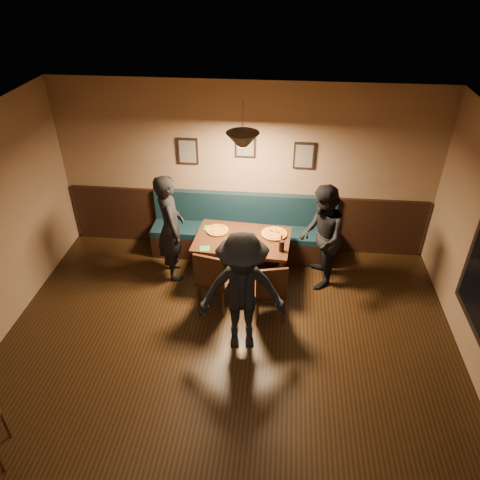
{
  "coord_description": "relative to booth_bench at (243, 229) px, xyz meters",
  "views": [
    {
      "loc": [
        0.58,
        -3.08,
        4.43
      ],
      "look_at": [
        0.05,
        2.18,
        0.95
      ],
      "focal_mm": 33.98,
      "sensor_mm": 36.0,
      "label": 1
    }
  ],
  "objects": [
    {
      "name": "picture_right",
      "position": [
        0.9,
        0.27,
        1.2
      ],
      "size": [
        0.32,
        0.04,
        0.42
      ],
      "primitive_type": "cube",
      "color": "black",
      "rests_on": "wall_back"
    },
    {
      "name": "pendant_lamp",
      "position": [
        0.05,
        -0.67,
        1.75
      ],
      "size": [
        0.44,
        0.44,
        0.25
      ],
      "primitive_type": "cone",
      "rotation": [
        3.14,
        0.0,
        0.0
      ],
      "color": "black",
      "rests_on": "ceiling"
    },
    {
      "name": "diner_right",
      "position": [
        1.21,
        -0.63,
        0.31
      ],
      "size": [
        0.64,
        0.81,
        1.62
      ],
      "primitive_type": "imported",
      "rotation": [
        0.0,
        0.0,
        -1.54
      ],
      "color": "black",
      "rests_on": "floor"
    },
    {
      "name": "napkin_b",
      "position": [
        -0.46,
        -1.0,
        0.25
      ],
      "size": [
        0.17,
        0.17,
        0.01
      ],
      "primitive_type": "cube",
      "rotation": [
        0.0,
        0.0,
        0.18
      ],
      "color": "#1D6E30",
      "rests_on": "dining_table"
    },
    {
      "name": "napkin_a",
      "position": [
        -0.49,
        -0.43,
        0.25
      ],
      "size": [
        0.15,
        0.15,
        0.01
      ],
      "primitive_type": "cube",
      "rotation": [
        0.0,
        0.0,
        0.08
      ],
      "color": "#227F2A",
      "rests_on": "dining_table"
    },
    {
      "name": "wall_back",
      "position": [
        0.0,
        0.3,
        0.9
      ],
      "size": [
        6.0,
        0.0,
        6.0
      ],
      "primitive_type": "plane",
      "rotation": [
        1.57,
        0.0,
        0.0
      ],
      "color": "#8C704F",
      "rests_on": "ground"
    },
    {
      "name": "floor",
      "position": [
        0.0,
        -3.2,
        -0.5
      ],
      "size": [
        7.0,
        7.0,
        0.0
      ],
      "primitive_type": "plane",
      "color": "black",
      "rests_on": "ground"
    },
    {
      "name": "diner_front",
      "position": [
        0.18,
        -2.04,
        0.34
      ],
      "size": [
        1.16,
        0.77,
        1.68
      ],
      "primitive_type": "imported",
      "rotation": [
        0.0,
        0.0,
        0.14
      ],
      "color": "black",
      "rests_on": "floor"
    },
    {
      "name": "ceiling",
      "position": [
        0.0,
        -3.2,
        2.3
      ],
      "size": [
        7.0,
        7.0,
        0.0
      ],
      "primitive_type": "plane",
      "rotation": [
        3.14,
        0.0,
        0.0
      ],
      "color": "silver",
      "rests_on": "ground"
    },
    {
      "name": "picture_center",
      "position": [
        0.0,
        0.27,
        1.35
      ],
      "size": [
        0.32,
        0.04,
        0.42
      ],
      "primitive_type": "cube",
      "color": "black",
      "rests_on": "wall_back"
    },
    {
      "name": "diner_left",
      "position": [
        -1.03,
        -0.66,
        0.36
      ],
      "size": [
        0.61,
        0.73,
        1.71
      ],
      "primitive_type": "imported",
      "rotation": [
        0.0,
        0.0,
        1.94
      ],
      "color": "black",
      "rests_on": "floor"
    },
    {
      "name": "dining_table",
      "position": [
        0.05,
        -0.67,
        -0.13
      ],
      "size": [
        1.46,
        1.0,
        0.75
      ],
      "primitive_type": "cube",
      "rotation": [
        0.0,
        0.0,
        -0.07
      ],
      "color": "black",
      "rests_on": "floor"
    },
    {
      "name": "pizza_b",
      "position": [
        0.06,
        -0.87,
        0.27
      ],
      "size": [
        0.43,
        0.43,
        0.04
      ],
      "primitive_type": "cylinder",
      "rotation": [
        0.0,
        0.0,
        -0.3
      ],
      "color": "#C76C25",
      "rests_on": "dining_table"
    },
    {
      "name": "booth_bench",
      "position": [
        0.0,
        0.0,
        0.0
      ],
      "size": [
        3.0,
        0.6,
        1.0
      ],
      "primitive_type": null,
      "color": "#0F232D",
      "rests_on": "ground"
    },
    {
      "name": "soda_glass",
      "position": [
        0.63,
        -0.94,
        0.33
      ],
      "size": [
        0.08,
        0.08,
        0.17
      ],
      "primitive_type": "cylinder",
      "rotation": [
        0.0,
        0.0,
        0.1
      ],
      "color": "black",
      "rests_on": "dining_table"
    },
    {
      "name": "chair_near_right",
      "position": [
        0.49,
        -1.46,
        -0.03
      ],
      "size": [
        0.5,
        0.5,
        0.94
      ],
      "primitive_type": null,
      "rotation": [
        0.0,
        0.0,
        0.23
      ],
      "color": "black",
      "rests_on": "floor"
    },
    {
      "name": "picture_left",
      "position": [
        -0.9,
        0.27,
        1.2
      ],
      "size": [
        0.32,
        0.04,
        0.42
      ],
      "primitive_type": "cube",
      "color": "black",
      "rests_on": "wall_back"
    },
    {
      "name": "cutlery_set",
      "position": [
        -0.01,
        -1.03,
        0.25
      ],
      "size": [
        0.17,
        0.05,
        0.0
      ],
      "primitive_type": "cube",
      "rotation": [
        0.0,
        0.0,
        1.39
      ],
      "color": "silver",
      "rests_on": "dining_table"
    },
    {
      "name": "tabasco_bottle",
      "position": [
        0.63,
        -0.7,
        0.32
      ],
      "size": [
        0.04,
        0.04,
        0.13
      ],
      "primitive_type": "cylinder",
      "rotation": [
        0.0,
        0.0,
        0.38
      ],
      "color": "#920704",
      "rests_on": "dining_table"
    },
    {
      "name": "pizza_a",
      "position": [
        -0.35,
        -0.52,
        0.27
      ],
      "size": [
        0.43,
        0.43,
        0.04
      ],
      "primitive_type": "cylinder",
      "rotation": [
        0.0,
        0.0,
        -0.38
      ],
      "color": "orange",
      "rests_on": "dining_table"
    },
    {
      "name": "pizza_c",
      "position": [
        0.52,
        -0.53,
        0.27
      ],
      "size": [
        0.42,
        0.42,
        0.04
      ],
      "primitive_type": "cylinder",
      "rotation": [
        0.0,
        0.0,
        0.09
      ],
      "color": "#CA5D26",
      "rests_on": "dining_table"
    },
    {
      "name": "wainscot",
      "position": [
        0.0,
        0.27,
        0.0
      ],
      "size": [
        5.88,
        0.06,
        1.0
      ],
      "primitive_type": "cube",
      "color": "black",
      "rests_on": "ground"
    },
    {
      "name": "chair_near_left",
      "position": [
        -0.27,
        -1.33,
        -0.01
      ],
      "size": [
        0.52,
        0.52,
        0.99
      ],
      "primitive_type": null,
      "rotation": [
        0.0,
        0.0,
        -0.22
      ],
      "color": "black",
      "rests_on": "floor"
    }
  ]
}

